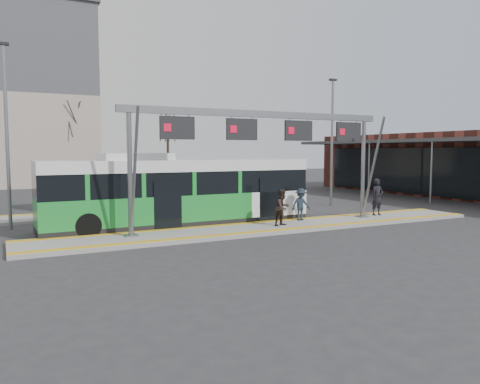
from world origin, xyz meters
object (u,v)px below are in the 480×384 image
object	(u,v)px
passenger_a	(377,197)
passenger_c	(301,204)
gantry	(265,134)
hero_bus	(179,193)
passenger_b	(283,207)

from	to	relation	value
passenger_a	passenger_c	xyz separation A→B (m)	(-4.67, 0.31, -0.19)
gantry	hero_bus	size ratio (longest dim) A/B	1.03
hero_bus	passenger_c	bearing A→B (deg)	-18.50
passenger_a	passenger_c	distance (m)	4.68
passenger_b	passenger_c	world-z (taller)	passenger_b
gantry	passenger_c	world-z (taller)	gantry
passenger_c	passenger_b	bearing A→B (deg)	-149.99
gantry	passenger_a	xyz separation A→B (m)	(7.03, 0.22, -3.18)
passenger_a	passenger_c	size ratio (longest dim) A/B	1.24
gantry	passenger_a	bearing A→B (deg)	1.78
hero_bus	passenger_a	bearing A→B (deg)	-12.28
passenger_a	passenger_b	size ratio (longest dim) A/B	1.16
gantry	hero_bus	distance (m)	4.87
passenger_a	hero_bus	bearing A→B (deg)	168.85
hero_bus	passenger_b	size ratio (longest dim) A/B	7.54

